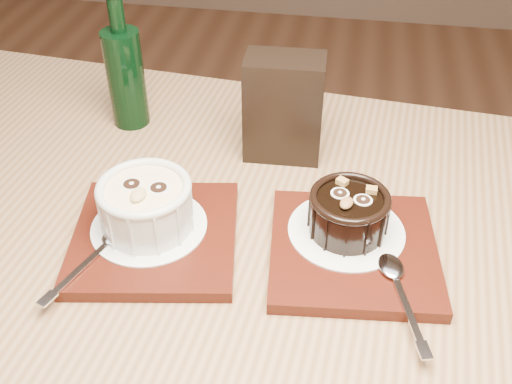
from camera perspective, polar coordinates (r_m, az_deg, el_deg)
table at (r=0.71m, az=1.51°, el=-12.85°), size 1.27×0.90×0.75m
tray_left at (r=0.68m, az=-9.59°, el=-4.24°), size 0.21×0.21×0.01m
doily_left at (r=0.68m, az=-10.13°, el=-3.20°), size 0.13×0.13×0.00m
ramekin_white at (r=0.66m, az=-10.45°, el=-1.09°), size 0.10×0.10×0.06m
spoon_left at (r=0.66m, az=-15.10°, el=-5.71°), size 0.07×0.14×0.01m
tray_right at (r=0.67m, az=9.24°, el=-5.51°), size 0.20×0.20×0.01m
doily_right at (r=0.68m, az=8.59°, el=-3.64°), size 0.13×0.13×0.00m
ramekin_dark at (r=0.66m, az=8.82°, el=-1.83°), size 0.09×0.09×0.05m
spoon_right at (r=0.62m, az=13.65°, el=-9.18°), size 0.06×0.14×0.01m
condiment_stand at (r=0.78m, az=2.65°, el=8.01°), size 0.10×0.06×0.14m
green_bottle at (r=0.86m, az=-12.32°, el=10.86°), size 0.05×0.05×0.19m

